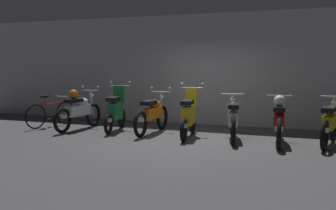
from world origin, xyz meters
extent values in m
plane|color=#424244|center=(0.00, 0.00, 0.00)|extent=(80.00, 80.00, 0.00)
cube|color=#ADADB2|center=(0.00, 2.60, 1.59)|extent=(16.00, 0.30, 3.19)
torus|color=black|center=(-3.05, 1.07, 0.33)|extent=(0.14, 0.66, 0.65)
torus|color=black|center=(-3.16, -0.22, 0.33)|extent=(0.14, 0.66, 0.65)
cube|color=silver|center=(-3.10, 0.42, 0.52)|extent=(0.29, 0.85, 0.28)
ellipsoid|color=silver|center=(-3.09, 0.58, 0.73)|extent=(0.30, 0.46, 0.22)
cube|color=black|center=(-3.12, 0.24, 0.80)|extent=(0.28, 0.54, 0.10)
cylinder|color=#B7BABF|center=(-3.06, 0.97, 1.02)|extent=(0.56, 0.08, 0.04)
sphere|color=#B7BABF|center=(-3.32, 0.99, 1.12)|extent=(0.07, 0.07, 0.07)
sphere|color=#B7BABF|center=(-2.80, 0.95, 1.12)|extent=(0.07, 0.07, 0.07)
cylinder|color=#B7BABF|center=(-3.05, 1.02, 0.65)|extent=(0.07, 0.16, 0.65)
sphere|color=silver|center=(-3.05, 1.02, 0.87)|extent=(0.12, 0.12, 0.12)
cube|color=white|center=(-3.16, -0.20, 0.43)|extent=(0.16, 0.03, 0.10)
sphere|color=orange|center=(-3.12, 0.24, 0.97)|extent=(0.24, 0.24, 0.24)
torus|color=black|center=(-2.17, 1.12, 0.27)|extent=(0.19, 0.54, 0.53)
torus|color=black|center=(-1.96, -0.01, 0.27)|extent=(0.19, 0.54, 0.53)
cube|color=#197238|center=(-2.07, 0.56, 0.54)|extent=(0.35, 0.76, 0.44)
cube|color=#197238|center=(-2.13, 0.90, 0.94)|extent=(0.30, 0.17, 0.48)
cube|color=black|center=(-2.04, 0.40, 0.85)|extent=(0.33, 0.56, 0.10)
cylinder|color=#B7BABF|center=(-2.16, 1.03, 1.16)|extent=(0.56, 0.14, 0.04)
sphere|color=#B7BABF|center=(-2.41, 0.98, 1.26)|extent=(0.07, 0.07, 0.07)
sphere|color=#B7BABF|center=(-1.90, 1.08, 1.26)|extent=(0.07, 0.07, 0.07)
cylinder|color=#B7BABF|center=(-2.17, 1.08, 0.69)|extent=(0.08, 0.16, 0.85)
sphere|color=silver|center=(-2.17, 1.08, 1.01)|extent=(0.12, 0.12, 0.12)
cube|color=white|center=(-1.97, 0.01, 0.36)|extent=(0.16, 0.04, 0.10)
torus|color=black|center=(-1.01, 1.22, 0.33)|extent=(0.12, 0.65, 0.65)
torus|color=black|center=(-1.06, -0.08, 0.33)|extent=(0.12, 0.65, 0.65)
cube|color=orange|center=(-1.03, 0.57, 0.52)|extent=(0.25, 0.84, 0.28)
ellipsoid|color=orange|center=(-1.03, 0.72, 0.73)|extent=(0.28, 0.45, 0.22)
cube|color=black|center=(-1.04, 0.39, 0.80)|extent=(0.26, 0.53, 0.10)
cylinder|color=#B7BABF|center=(-1.01, 1.11, 1.02)|extent=(0.56, 0.06, 0.04)
sphere|color=#B7BABF|center=(-1.27, 1.12, 1.12)|extent=(0.07, 0.07, 0.07)
sphere|color=#B7BABF|center=(-0.75, 1.10, 1.12)|extent=(0.07, 0.07, 0.07)
cylinder|color=#B7BABF|center=(-1.01, 1.17, 0.65)|extent=(0.06, 0.16, 0.65)
sphere|color=silver|center=(-1.01, 1.17, 0.87)|extent=(0.12, 0.12, 0.12)
cube|color=white|center=(-1.06, -0.06, 0.43)|extent=(0.16, 0.02, 0.10)
torus|color=black|center=(-0.06, 0.91, 0.27)|extent=(0.15, 0.54, 0.53)
torus|color=black|center=(0.06, -0.24, 0.27)|extent=(0.15, 0.54, 0.53)
cube|color=gold|center=(0.00, 0.34, 0.54)|extent=(0.30, 0.76, 0.44)
cube|color=gold|center=(-0.04, 0.68, 0.94)|extent=(0.29, 0.15, 0.48)
cube|color=black|center=(0.02, 0.18, 0.85)|extent=(0.30, 0.54, 0.10)
cylinder|color=#B7BABF|center=(-0.05, 0.82, 1.16)|extent=(0.56, 0.10, 0.04)
sphere|color=#B7BABF|center=(-0.31, 0.79, 1.26)|extent=(0.07, 0.07, 0.07)
sphere|color=#B7BABF|center=(0.20, 0.84, 1.26)|extent=(0.07, 0.07, 0.07)
cylinder|color=#B7BABF|center=(-0.06, 0.86, 0.69)|extent=(0.07, 0.15, 0.85)
sphere|color=silver|center=(-0.06, 0.86, 1.01)|extent=(0.12, 0.12, 0.12)
cube|color=white|center=(0.06, -0.21, 0.36)|extent=(0.16, 0.03, 0.10)
torus|color=black|center=(0.91, 1.10, 0.33)|extent=(0.22, 0.65, 0.65)
torus|color=black|center=(1.16, -0.18, 0.33)|extent=(0.22, 0.65, 0.65)
cube|color=silver|center=(1.03, 0.46, 0.52)|extent=(0.38, 0.86, 0.28)
ellipsoid|color=silver|center=(1.00, 0.61, 0.73)|extent=(0.34, 0.48, 0.22)
cube|color=black|center=(1.07, 0.28, 0.80)|extent=(0.34, 0.56, 0.10)
cylinder|color=#B7BABF|center=(0.93, 1.00, 1.02)|extent=(0.56, 0.15, 0.04)
cylinder|color=#B7BABF|center=(0.92, 1.05, 0.65)|extent=(0.09, 0.17, 0.65)
sphere|color=silver|center=(0.92, 1.05, 0.87)|extent=(0.12, 0.12, 0.12)
cube|color=white|center=(1.16, -0.15, 0.43)|extent=(0.16, 0.04, 0.10)
torus|color=black|center=(2.02, 0.96, 0.33)|extent=(0.14, 0.65, 0.65)
torus|color=black|center=(2.12, -0.34, 0.33)|extent=(0.14, 0.65, 0.65)
cube|color=red|center=(2.07, 0.31, 0.52)|extent=(0.28, 0.85, 0.28)
ellipsoid|color=red|center=(2.06, 0.47, 0.73)|extent=(0.29, 0.46, 0.22)
cube|color=black|center=(2.08, 0.13, 0.80)|extent=(0.28, 0.54, 0.10)
cylinder|color=#B7BABF|center=(2.03, 0.86, 1.02)|extent=(0.56, 0.08, 0.04)
cylinder|color=#B7BABF|center=(2.02, 0.91, 0.65)|extent=(0.07, 0.16, 0.65)
sphere|color=silver|center=(2.02, 0.91, 0.87)|extent=(0.12, 0.12, 0.12)
cube|color=white|center=(2.12, -0.31, 0.43)|extent=(0.16, 0.02, 0.10)
sphere|color=silver|center=(2.08, 0.13, 0.97)|extent=(0.24, 0.24, 0.24)
torus|color=black|center=(3.22, 1.12, 0.33)|extent=(0.21, 0.66, 0.65)
torus|color=black|center=(2.98, -0.16, 0.33)|extent=(0.21, 0.66, 0.65)
cube|color=gold|center=(3.10, 0.48, 0.52)|extent=(0.37, 0.86, 0.28)
ellipsoid|color=gold|center=(3.13, 0.64, 0.73)|extent=(0.34, 0.48, 0.22)
cube|color=black|center=(3.07, 0.30, 0.80)|extent=(0.33, 0.56, 0.10)
cylinder|color=#B7BABF|center=(3.20, 1.02, 1.02)|extent=(0.56, 0.14, 0.04)
cylinder|color=#B7BABF|center=(3.21, 1.07, 0.65)|extent=(0.08, 0.17, 0.65)
sphere|color=silver|center=(3.21, 1.07, 0.87)|extent=(0.12, 0.12, 0.12)
cube|color=white|center=(2.99, -0.13, 0.43)|extent=(0.16, 0.04, 0.10)
torus|color=black|center=(-4.00, 1.11, 0.34)|extent=(0.19, 0.67, 0.68)
torus|color=black|center=(-4.24, 0.09, 0.34)|extent=(0.19, 0.67, 0.68)
cylinder|color=#B21E1E|center=(-4.12, 0.60, 0.64)|extent=(0.19, 0.67, 0.04)
cylinder|color=#B21E1E|center=(-4.17, 0.39, 0.74)|extent=(0.03, 0.03, 0.22)
cube|color=black|center=(-4.17, 0.39, 0.86)|extent=(0.15, 0.24, 0.05)
cylinder|color=#B7BABF|center=(-4.03, 0.99, 0.82)|extent=(0.49, 0.14, 0.03)
cylinder|color=black|center=(-4.13, 0.55, 0.19)|extent=(0.14, 0.12, 0.10)
camera|label=1|loc=(2.62, -8.24, 1.70)|focal=40.66mm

